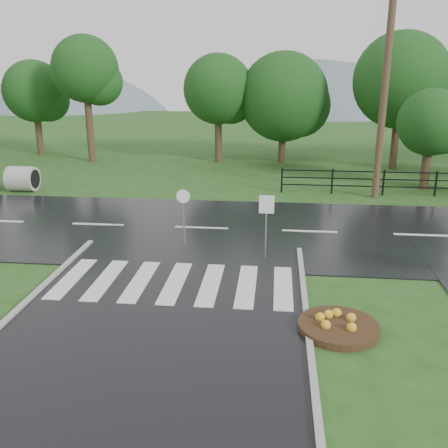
# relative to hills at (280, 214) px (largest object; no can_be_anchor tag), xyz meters

# --- Properties ---
(ground) EXTENTS (120.00, 120.00, 0.00)m
(ground) POSITION_rel_hills_xyz_m (-3.49, -65.00, 15.54)
(ground) COLOR #234E1A
(ground) RESTS_ON ground
(main_road) EXTENTS (90.00, 8.00, 0.04)m
(main_road) POSITION_rel_hills_xyz_m (-3.49, -55.00, 15.54)
(main_road) COLOR black
(main_road) RESTS_ON ground
(crosswalk) EXTENTS (6.50, 2.80, 0.02)m
(crosswalk) POSITION_rel_hills_xyz_m (-3.49, -60.00, 15.60)
(crosswalk) COLOR silver
(crosswalk) RESTS_ON ground
(fence_west) EXTENTS (9.58, 0.08, 1.20)m
(fence_west) POSITION_rel_hills_xyz_m (4.26, -49.00, 16.26)
(fence_west) COLOR black
(fence_west) RESTS_ON ground
(hills) EXTENTS (102.00, 48.00, 48.00)m
(hills) POSITION_rel_hills_xyz_m (0.00, 0.00, 0.00)
(hills) COLOR slate
(hills) RESTS_ON ground
(treeline) EXTENTS (83.20, 5.20, 10.00)m
(treeline) POSITION_rel_hills_xyz_m (-2.49, -41.00, 15.54)
(treeline) COLOR #133F13
(treeline) RESTS_ON ground
(flower_bed) EXTENTS (1.85, 1.85, 0.37)m
(flower_bed) POSITION_rel_hills_xyz_m (0.75, -62.13, 15.67)
(flower_bed) COLOR #332111
(flower_bed) RESTS_ON ground
(reg_sign_small) EXTENTS (0.46, 0.05, 2.08)m
(reg_sign_small) POSITION_rel_hills_xyz_m (-1.04, -57.84, 17.02)
(reg_sign_small) COLOR #939399
(reg_sign_small) RESTS_ON ground
(reg_sign_round) EXTENTS (0.46, 0.06, 1.97)m
(reg_sign_round) POSITION_rel_hills_xyz_m (-3.80, -56.89, 16.81)
(reg_sign_round) COLOR #939399
(reg_sign_round) RESTS_ON ground
(utility_pole_east) EXTENTS (1.70, 0.32, 9.54)m
(utility_pole_east) POSITION_rel_hills_xyz_m (3.81, -49.50, 20.39)
(utility_pole_east) COLOR #473523
(utility_pole_east) RESTS_ON ground
(entrance_tree_left) EXTENTS (3.19, 3.19, 4.86)m
(entrance_tree_left) POSITION_rel_hills_xyz_m (6.53, -47.50, 18.76)
(entrance_tree_left) COLOR #3D2B1C
(entrance_tree_left) RESTS_ON ground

